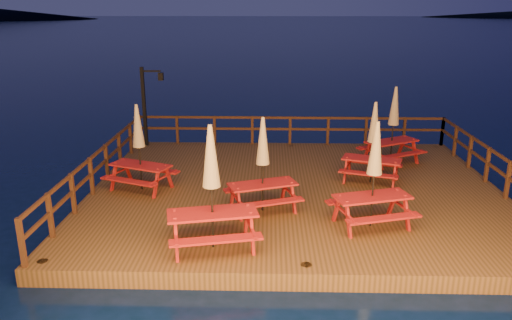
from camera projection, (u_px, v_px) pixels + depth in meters
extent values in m
plane|color=#051332|center=(295.00, 200.00, 14.95)|extent=(500.00, 500.00, 0.00)
cube|color=#483417|center=(296.00, 194.00, 14.89)|extent=(12.00, 10.00, 0.40)
cylinder|color=#3C2713|center=(47.00, 290.00, 10.79)|extent=(0.24, 0.24, 1.40)
cylinder|color=#3C2713|center=(147.00, 162.00, 19.57)|extent=(0.24, 0.24, 1.40)
cylinder|color=#3C2713|center=(305.00, 294.00, 10.65)|extent=(0.24, 0.24, 1.40)
cylinder|color=#3C2713|center=(290.00, 163.00, 19.42)|extent=(0.24, 0.24, 1.40)
cylinder|color=#3C2713|center=(434.00, 164.00, 19.28)|extent=(0.24, 0.24, 1.40)
cube|color=#3C2713|center=(290.00, 118.00, 19.14)|extent=(11.70, 0.06, 0.09)
cube|color=#3C2713|center=(290.00, 129.00, 19.27)|extent=(11.70, 0.06, 0.09)
cube|color=#3C2713|center=(170.00, 130.00, 19.41)|extent=(0.10, 0.10, 1.10)
cube|color=#3C2713|center=(290.00, 130.00, 19.29)|extent=(0.10, 0.10, 1.10)
cube|color=#3C2713|center=(412.00, 131.00, 19.17)|extent=(0.10, 0.10, 1.10)
cube|color=#3C2713|center=(98.00, 152.00, 14.67)|extent=(0.06, 9.70, 0.09)
cube|color=#3C2713|center=(99.00, 167.00, 14.80)|extent=(0.06, 9.70, 0.09)
cube|color=#3C2713|center=(42.00, 223.00, 11.12)|extent=(0.10, 0.10, 1.10)
cube|color=#3C2713|center=(99.00, 168.00, 14.82)|extent=(0.10, 0.10, 1.10)
cube|color=#3C2713|center=(134.00, 136.00, 18.52)|extent=(0.10, 0.10, 1.10)
cube|color=#3C2713|center=(500.00, 155.00, 14.36)|extent=(0.06, 9.70, 0.09)
cube|color=#3C2713|center=(498.00, 170.00, 14.49)|extent=(0.06, 9.70, 0.09)
cube|color=#3C2713|center=(497.00, 172.00, 14.51)|extent=(0.10, 0.10, 1.10)
cube|color=#3C2713|center=(451.00, 138.00, 18.21)|extent=(0.10, 0.10, 1.10)
cube|color=black|center=(144.00, 107.00, 18.87)|extent=(0.12, 0.12, 3.00)
cube|color=black|center=(151.00, 71.00, 18.46)|extent=(0.70, 0.06, 0.06)
cube|color=black|center=(161.00, 77.00, 18.51)|extent=(0.18, 0.18, 0.28)
sphere|color=#FDCA65|center=(161.00, 77.00, 18.51)|extent=(0.14, 0.14, 0.14)
cube|color=#9C220E|center=(263.00, 184.00, 12.98)|extent=(1.89, 1.25, 0.05)
cube|color=#9C220E|center=(255.00, 187.00, 13.60)|extent=(1.75, 0.87, 0.05)
cube|color=#9C220E|center=(270.00, 203.00, 12.54)|extent=(1.75, 0.87, 0.05)
cube|color=#9C220E|center=(232.00, 196.00, 13.15)|extent=(0.09, 0.11, 0.73)
cube|color=#9C220E|center=(239.00, 205.00, 12.57)|extent=(0.09, 0.11, 0.73)
cube|color=#9C220E|center=(284.00, 190.00, 13.60)|extent=(0.09, 0.11, 0.73)
cube|color=#9C220E|center=(293.00, 198.00, 13.02)|extent=(0.09, 0.11, 0.73)
cylinder|color=black|center=(263.00, 166.00, 12.83)|extent=(0.04, 0.04, 2.44)
cone|color=tan|center=(263.00, 141.00, 12.63)|extent=(0.35, 0.35, 1.22)
sphere|color=black|center=(263.00, 119.00, 12.46)|extent=(0.07, 0.07, 0.07)
cube|color=#9C220E|center=(372.00, 197.00, 12.05)|extent=(1.96, 1.21, 0.05)
cube|color=#9C220E|center=(360.00, 199.00, 12.71)|extent=(1.84, 0.79, 0.05)
cube|color=#9C220E|center=(384.00, 218.00, 11.58)|extent=(1.84, 0.79, 0.05)
cube|color=#9C220E|center=(337.00, 209.00, 12.29)|extent=(0.09, 0.12, 0.77)
cube|color=#9C220E|center=(348.00, 220.00, 11.67)|extent=(0.09, 0.12, 0.77)
cube|color=#9C220E|center=(392.00, 203.00, 12.66)|extent=(0.09, 0.12, 0.77)
cube|color=#9C220E|center=(407.00, 213.00, 12.04)|extent=(0.09, 0.12, 0.77)
cylinder|color=black|center=(374.00, 177.00, 11.90)|extent=(0.04, 0.04, 2.55)
cone|color=tan|center=(376.00, 148.00, 11.69)|extent=(0.37, 0.37, 1.28)
sphere|color=black|center=(378.00, 123.00, 11.51)|extent=(0.07, 0.07, 0.07)
cube|color=#9C220E|center=(392.00, 141.00, 16.93)|extent=(1.95, 1.49, 0.05)
cube|color=#9C220E|center=(379.00, 146.00, 17.55)|extent=(1.75, 1.11, 0.05)
cube|color=#9C220E|center=(404.00, 155.00, 16.50)|extent=(1.75, 1.11, 0.05)
cube|color=#9C220E|center=(367.00, 152.00, 17.01)|extent=(0.10, 0.12, 0.76)
cube|color=#9C220E|center=(380.00, 158.00, 16.44)|extent=(0.10, 0.12, 0.76)
cube|color=#9C220E|center=(401.00, 147.00, 17.66)|extent=(0.10, 0.12, 0.76)
cube|color=#9C220E|center=(415.00, 152.00, 17.08)|extent=(0.10, 0.12, 0.76)
cylinder|color=black|center=(393.00, 127.00, 16.78)|extent=(0.04, 0.04, 2.55)
cone|color=tan|center=(395.00, 106.00, 16.57)|extent=(0.37, 0.37, 1.27)
sphere|color=black|center=(396.00, 88.00, 16.39)|extent=(0.07, 0.07, 0.07)
cube|color=#9C220E|center=(140.00, 165.00, 14.50)|extent=(1.90, 1.30, 0.05)
cube|color=#9C220E|center=(153.00, 169.00, 15.10)|extent=(1.75, 0.92, 0.05)
cube|color=#9C220E|center=(129.00, 181.00, 14.07)|extent=(1.75, 0.92, 0.05)
cube|color=#9C220E|center=(128.00, 171.00, 15.17)|extent=(0.09, 0.11, 0.74)
cube|color=#9C220E|center=(114.00, 177.00, 14.60)|extent=(0.09, 0.11, 0.74)
cube|color=#9C220E|center=(169.00, 177.00, 14.61)|extent=(0.09, 0.11, 0.74)
cube|color=#9C220E|center=(156.00, 184.00, 14.04)|extent=(0.09, 0.11, 0.74)
cylinder|color=black|center=(139.00, 149.00, 14.35)|extent=(0.04, 0.04, 2.46)
cone|color=tan|center=(138.00, 126.00, 14.14)|extent=(0.35, 0.35, 1.23)
sphere|color=black|center=(136.00, 106.00, 13.97)|extent=(0.07, 0.07, 0.07)
cube|color=#9C220E|center=(372.00, 159.00, 15.11)|extent=(1.86, 1.21, 0.05)
cube|color=#9C220E|center=(374.00, 163.00, 15.71)|extent=(1.72, 0.83, 0.05)
cube|color=#9C220E|center=(368.00, 174.00, 14.68)|extent=(1.72, 0.83, 0.05)
cube|color=#9C220E|center=(349.00, 165.00, 15.75)|extent=(0.09, 0.11, 0.72)
cube|color=#9C220E|center=(345.00, 171.00, 15.18)|extent=(0.09, 0.11, 0.72)
cube|color=#9C220E|center=(396.00, 170.00, 15.25)|extent=(0.09, 0.11, 0.72)
cube|color=#9C220E|center=(394.00, 177.00, 14.68)|extent=(0.09, 0.11, 0.72)
cylinder|color=black|center=(373.00, 144.00, 14.96)|extent=(0.04, 0.04, 2.41)
cone|color=tan|center=(375.00, 122.00, 14.76)|extent=(0.35, 0.35, 1.20)
sphere|color=black|center=(376.00, 103.00, 14.60)|extent=(0.07, 0.07, 0.07)
cube|color=#9C220E|center=(212.00, 213.00, 10.96)|extent=(2.09, 1.18, 0.05)
cube|color=#9C220E|center=(210.00, 215.00, 11.68)|extent=(1.99, 0.73, 0.05)
cube|color=#9C220E|center=(216.00, 240.00, 10.45)|extent=(1.99, 0.73, 0.05)
cube|color=#9C220E|center=(175.00, 226.00, 11.27)|extent=(0.09, 0.12, 0.82)
cube|color=#9C220E|center=(176.00, 240.00, 10.60)|extent=(0.09, 0.12, 0.82)
cube|color=#9C220E|center=(246.00, 221.00, 11.57)|extent=(0.09, 0.12, 0.82)
cube|color=#9C220E|center=(252.00, 234.00, 10.90)|extent=(0.09, 0.12, 0.82)
cylinder|color=black|center=(212.00, 190.00, 10.80)|extent=(0.05, 0.05, 2.73)
cone|color=tan|center=(211.00, 156.00, 10.57)|extent=(0.39, 0.39, 1.37)
sphere|color=black|center=(210.00, 127.00, 10.38)|extent=(0.08, 0.08, 0.08)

